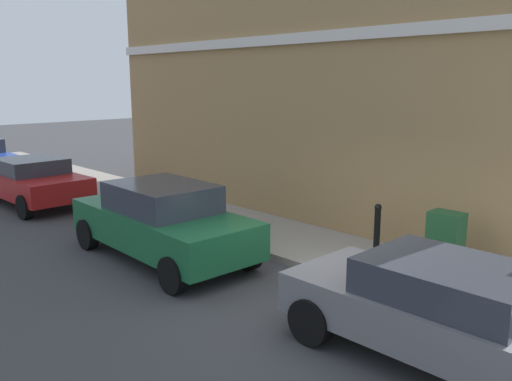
# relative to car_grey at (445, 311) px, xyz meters

# --- Properties ---
(ground) EXTENTS (80.00, 80.00, 0.00)m
(ground) POSITION_rel_car_grey_xyz_m (0.19, 2.16, -0.70)
(ground) COLOR #38383A
(sidewalk) EXTENTS (2.20, 30.00, 0.15)m
(sidewalk) POSITION_rel_car_grey_xyz_m (2.29, 8.16, -0.63)
(sidewalk) COLOR gray
(sidewalk) RESTS_ON ground
(corner_building) EXTENTS (6.73, 12.65, 7.46)m
(corner_building) POSITION_rel_car_grey_xyz_m (6.71, 6.49, 3.03)
(corner_building) COLOR #9E7A4C
(corner_building) RESTS_ON ground
(car_grey) EXTENTS (1.82, 4.05, 1.32)m
(car_grey) POSITION_rel_car_grey_xyz_m (0.00, 0.00, 0.00)
(car_grey) COLOR slate
(car_grey) RESTS_ON ground
(car_green) EXTENTS (1.98, 4.35, 1.52)m
(car_green) POSITION_rel_car_grey_xyz_m (-0.25, 5.73, 0.08)
(car_green) COLOR #195933
(car_green) RESTS_ON ground
(car_red) EXTENTS (2.01, 4.12, 1.34)m
(car_red) POSITION_rel_car_grey_xyz_m (-0.26, 12.24, -0.00)
(car_red) COLOR maroon
(car_red) RESTS_ON ground
(utility_cabinet) EXTENTS (0.46, 0.61, 1.15)m
(utility_cabinet) POSITION_rel_car_grey_xyz_m (2.43, 1.22, -0.02)
(utility_cabinet) COLOR #1E4C28
(utility_cabinet) RESTS_ON sidewalk
(bollard_near_cabinet) EXTENTS (0.14, 0.14, 1.04)m
(bollard_near_cabinet) POSITION_rel_car_grey_xyz_m (2.53, 2.64, 0.00)
(bollard_near_cabinet) COLOR black
(bollard_near_cabinet) RESTS_ON sidewalk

